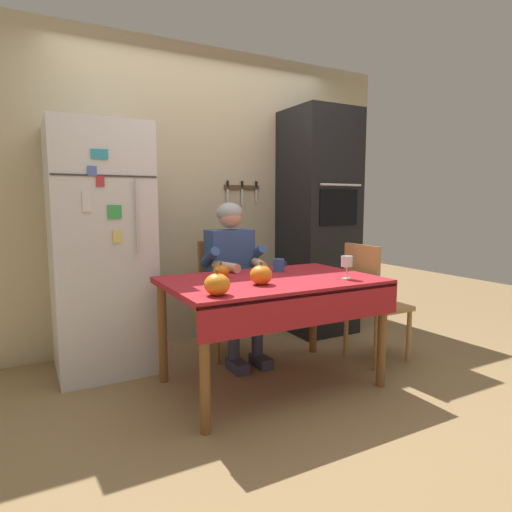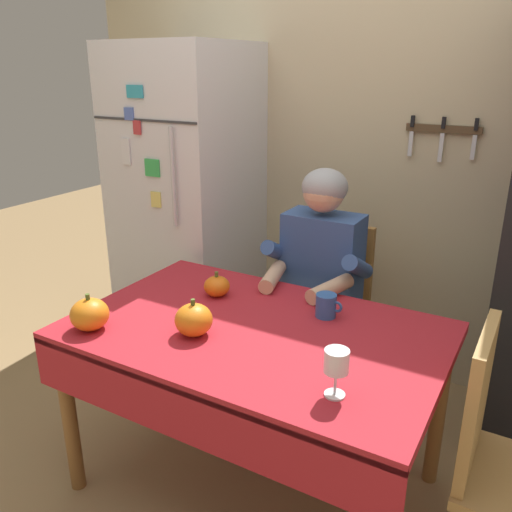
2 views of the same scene
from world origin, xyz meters
name	(u,v)px [view 2 (image 2 of 2)]	position (x,y,z in m)	size (l,w,h in m)	color
ground_plane	(243,497)	(0.00, 0.00, 0.00)	(10.00, 10.00, 0.00)	#93754C
back_wall_assembly	(380,141)	(0.05, 1.35, 1.30)	(3.70, 0.13, 2.60)	#BCAD89
refrigerator	(188,206)	(-0.95, 0.96, 0.90)	(0.68, 0.71, 1.80)	silver
dining_table	(252,349)	(0.00, 0.08, 0.66)	(1.40, 0.90, 0.74)	brown
chair_behind_person	(329,306)	(-0.01, 0.87, 0.51)	(0.40, 0.40, 0.93)	#9E6B33
seated_person	(316,278)	(-0.01, 0.68, 0.74)	(0.47, 0.55, 1.25)	#38384C
chair_right_side	(503,458)	(0.90, 0.10, 0.51)	(0.40, 0.40, 0.93)	tan
coffee_mug	(326,306)	(0.20, 0.32, 0.79)	(0.11, 0.08, 0.09)	#2D569E
wine_glass	(336,363)	(0.43, -0.16, 0.85)	(0.08, 0.08, 0.15)	white
pumpkin_large	(90,314)	(-0.53, -0.22, 0.80)	(0.14, 0.14, 0.14)	orange
pumpkin_medium	(217,286)	(-0.29, 0.27, 0.78)	(0.11, 0.11, 0.11)	orange
pumpkin_small	(194,320)	(-0.17, -0.06, 0.80)	(0.14, 0.14, 0.14)	orange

